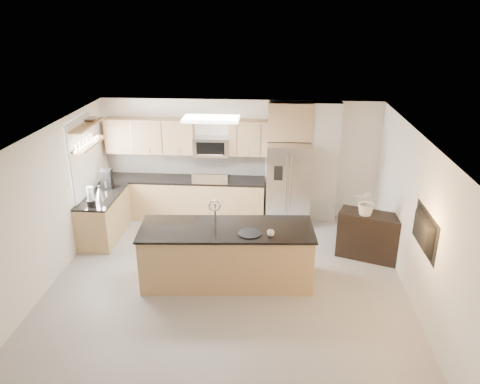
# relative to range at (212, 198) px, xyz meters

# --- Properties ---
(floor) EXTENTS (6.50, 6.50, 0.00)m
(floor) POSITION_rel_range_xyz_m (0.60, -2.92, -0.47)
(floor) COLOR #ACA8A4
(floor) RESTS_ON ground
(ceiling) EXTENTS (6.00, 6.50, 0.02)m
(ceiling) POSITION_rel_range_xyz_m (0.60, -2.92, 2.13)
(ceiling) COLOR silver
(ceiling) RESTS_ON wall_back
(wall_back) EXTENTS (6.00, 0.02, 2.60)m
(wall_back) POSITION_rel_range_xyz_m (0.60, 0.33, 0.83)
(wall_back) COLOR white
(wall_back) RESTS_ON floor
(wall_front) EXTENTS (6.00, 0.02, 2.60)m
(wall_front) POSITION_rel_range_xyz_m (0.60, -6.17, 0.83)
(wall_front) COLOR white
(wall_front) RESTS_ON floor
(wall_left) EXTENTS (0.02, 6.50, 2.60)m
(wall_left) POSITION_rel_range_xyz_m (-2.40, -2.92, 0.83)
(wall_left) COLOR white
(wall_left) RESTS_ON floor
(wall_right) EXTENTS (0.02, 6.50, 2.60)m
(wall_right) POSITION_rel_range_xyz_m (3.60, -2.92, 0.83)
(wall_right) COLOR white
(wall_right) RESTS_ON floor
(back_counter) EXTENTS (3.55, 0.66, 1.44)m
(back_counter) POSITION_rel_range_xyz_m (-0.63, 0.01, -0.00)
(back_counter) COLOR tan
(back_counter) RESTS_ON floor
(left_counter) EXTENTS (0.66, 1.50, 0.92)m
(left_counter) POSITION_rel_range_xyz_m (-2.07, -1.07, -0.01)
(left_counter) COLOR tan
(left_counter) RESTS_ON floor
(range) EXTENTS (0.76, 0.64, 1.14)m
(range) POSITION_rel_range_xyz_m (0.00, 0.00, 0.00)
(range) COLOR black
(range) RESTS_ON floor
(upper_cabinets) EXTENTS (3.50, 0.33, 0.75)m
(upper_cabinets) POSITION_rel_range_xyz_m (-0.70, 0.16, 1.35)
(upper_cabinets) COLOR #A77A5A
(upper_cabinets) RESTS_ON wall_back
(microwave) EXTENTS (0.76, 0.40, 0.40)m
(microwave) POSITION_rel_range_xyz_m (0.00, 0.12, 1.16)
(microwave) COLOR #B1B1B3
(microwave) RESTS_ON upper_cabinets
(refrigerator) EXTENTS (0.92, 0.78, 1.78)m
(refrigerator) POSITION_rel_range_xyz_m (1.66, -0.05, 0.42)
(refrigerator) COLOR #B1B1B3
(refrigerator) RESTS_ON floor
(partition_column) EXTENTS (0.60, 0.30, 2.60)m
(partition_column) POSITION_rel_range_xyz_m (2.42, 0.18, 0.83)
(partition_column) COLOR beige
(partition_column) RESTS_ON floor
(window) EXTENTS (0.04, 1.15, 1.65)m
(window) POSITION_rel_range_xyz_m (-2.38, -1.07, 1.18)
(window) COLOR white
(window) RESTS_ON wall_left
(shelf_lower) EXTENTS (0.30, 1.20, 0.04)m
(shelf_lower) POSITION_rel_range_xyz_m (-2.25, -0.97, 1.48)
(shelf_lower) COLOR olive
(shelf_lower) RESTS_ON wall_left
(shelf_upper) EXTENTS (0.30, 1.20, 0.04)m
(shelf_upper) POSITION_rel_range_xyz_m (-2.25, -0.97, 1.85)
(shelf_upper) COLOR olive
(shelf_upper) RESTS_ON wall_left
(ceiling_fixture) EXTENTS (1.00, 0.50, 0.06)m
(ceiling_fixture) POSITION_rel_range_xyz_m (0.20, -1.32, 2.09)
(ceiling_fixture) COLOR white
(ceiling_fixture) RESTS_ON ceiling
(island) EXTENTS (2.96, 1.24, 1.43)m
(island) POSITION_rel_range_xyz_m (0.58, -2.52, 0.03)
(island) COLOR tan
(island) RESTS_ON floor
(credenza) EXTENTS (1.21, 0.82, 0.89)m
(credenza) POSITION_rel_range_xyz_m (3.15, -1.53, -0.03)
(credenza) COLOR black
(credenza) RESTS_ON floor
(cup) EXTENTS (0.15, 0.15, 0.10)m
(cup) POSITION_rel_range_xyz_m (1.32, -2.76, 0.58)
(cup) COLOR white
(cup) RESTS_ON island
(platter) EXTENTS (0.42, 0.42, 0.02)m
(platter) POSITION_rel_range_xyz_m (0.98, -2.71, 0.54)
(platter) COLOR black
(platter) RESTS_ON island
(blender) EXTENTS (0.17, 0.17, 0.38)m
(blender) POSITION_rel_range_xyz_m (-2.07, -1.60, 0.61)
(blender) COLOR black
(blender) RESTS_ON left_counter
(kettle) EXTENTS (0.22, 0.22, 0.28)m
(kettle) POSITION_rel_range_xyz_m (-2.03, -1.28, 0.57)
(kettle) COLOR #B1B1B3
(kettle) RESTS_ON left_counter
(coffee_maker) EXTENTS (0.24, 0.28, 0.39)m
(coffee_maker) POSITION_rel_range_xyz_m (-2.09, -0.64, 0.63)
(coffee_maker) COLOR black
(coffee_maker) RESTS_ON left_counter
(bowl) EXTENTS (0.38, 0.38, 0.09)m
(bowl) POSITION_rel_range_xyz_m (-2.25, -0.71, 1.91)
(bowl) COLOR #B1B1B3
(bowl) RESTS_ON shelf_upper
(flower_vase) EXTENTS (0.85, 0.79, 0.76)m
(flower_vase) POSITION_rel_range_xyz_m (3.05, -1.58, 0.80)
(flower_vase) COLOR white
(flower_vase) RESTS_ON credenza
(television) EXTENTS (0.14, 1.08, 0.62)m
(television) POSITION_rel_range_xyz_m (3.51, -3.12, 0.88)
(television) COLOR black
(television) RESTS_ON wall_right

